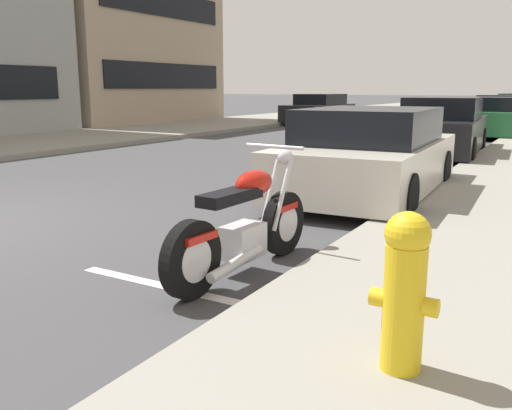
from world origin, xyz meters
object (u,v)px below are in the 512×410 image
at_px(car_opposite_curb, 319,110).
at_px(fire_hydrant, 405,288).
at_px(parked_motorcycle, 245,227).
at_px(parked_car_second_in_row, 500,112).
at_px(parked_car_far_down_curb, 369,155).
at_px(parked_car_near_corner, 442,129).
at_px(parked_car_behind_motorcycle, 486,118).

xyz_separation_m(car_opposite_curb, fire_hydrant, (-20.75, -9.62, -0.05)).
bearing_deg(parked_motorcycle, parked_car_second_in_row, 4.34).
xyz_separation_m(parked_car_second_in_row, fire_hydrant, (-22.72, -2.09, -0.04)).
distance_m(parked_motorcycle, car_opposite_curb, 21.03).
height_order(parked_car_far_down_curb, car_opposite_curb, car_opposite_curb).
relative_size(parked_car_far_down_curb, car_opposite_curb, 0.94).
distance_m(parked_car_second_in_row, car_opposite_curb, 7.78).
distance_m(parked_motorcycle, fire_hydrant, 2.17).
xyz_separation_m(parked_car_far_down_curb, parked_car_near_corner, (5.88, 0.14, 0.02)).
distance_m(parked_car_far_down_curb, car_opposite_curb, 17.33).
bearing_deg(parked_car_behind_motorcycle, parked_motorcycle, 177.05).
height_order(parked_car_far_down_curb, fire_hydrant, parked_car_far_down_curb).
bearing_deg(parked_car_behind_motorcycle, parked_car_near_corner, 174.91).
xyz_separation_m(parked_car_second_in_row, car_opposite_curb, (-1.97, 7.53, 0.02)).
height_order(parked_motorcycle, car_opposite_curb, car_opposite_curb).
bearing_deg(parked_car_far_down_curb, car_opposite_curb, 23.51).
bearing_deg(parked_car_far_down_curb, parked_car_second_in_row, -2.29).
height_order(parked_car_behind_motorcycle, fire_hydrant, parked_car_behind_motorcycle).
distance_m(parked_car_behind_motorcycle, car_opposite_curb, 8.44).
bearing_deg(parked_car_far_down_curb, parked_car_behind_motorcycle, -2.86).
xyz_separation_m(parked_car_far_down_curb, parked_car_behind_motorcycle, (12.08, -0.02, -0.00)).
xyz_separation_m(parked_car_near_corner, car_opposite_curb, (9.67, 7.53, -0.01)).
xyz_separation_m(parked_car_behind_motorcycle, fire_hydrant, (-17.29, -1.93, -0.04)).
bearing_deg(fire_hydrant, parked_car_near_corner, 10.70).
height_order(car_opposite_curb, fire_hydrant, car_opposite_curb).
distance_m(parked_car_far_down_curb, parked_car_near_corner, 5.88).
bearing_deg(parked_car_behind_motorcycle, fire_hydrant, -177.20).
height_order(parked_motorcycle, parked_car_behind_motorcycle, parked_car_behind_motorcycle).
relative_size(parked_car_near_corner, parked_car_behind_motorcycle, 1.15).
bearing_deg(car_opposite_curb, parked_car_far_down_curb, 28.39).
bearing_deg(parked_car_second_in_row, fire_hydrant, -173.13).
distance_m(parked_car_behind_motorcycle, parked_car_second_in_row, 5.43).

